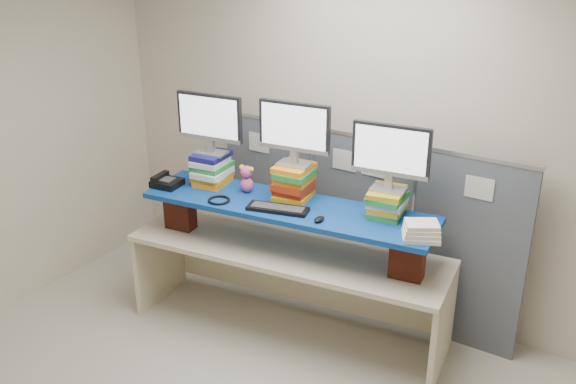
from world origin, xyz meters
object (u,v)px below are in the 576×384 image
Objects in this scene: desk_phone at (166,182)px; blue_board at (288,207)px; desk at (288,265)px; keyboard at (278,209)px; monitor_center at (294,130)px; monitor_right at (391,154)px; monitor_left at (210,120)px.

blue_board is at bearing 4.37° from desk_phone.
desk is 0.53m from keyboard.
monitor_center is 2.33× the size of desk_phone.
desk_phone is (-1.68, -0.41, -0.43)m from monitor_right.
monitor_left is 0.70m from monitor_center.
monitor_center is (0.70, 0.09, 0.02)m from monitor_left.
desk_phone is at bearing -147.41° from monitor_left.
monitor_left is 1.42m from monitor_right.
desk is at bearing 4.37° from desk_phone.
blue_board is 9.40× the size of desk_phone.
desk_phone is (-0.99, -0.20, 0.54)m from desk.
desk_phone is at bearing -175.76° from blue_board.
blue_board is 0.90m from monitor_left.
monitor_right is 1.17× the size of keyboard.
keyboard is at bearing -19.27° from monitor_left.
monitor_center is at bearing 92.75° from desk.
monitor_right is (1.41, 0.18, -0.05)m from monitor_left.
monitor_right reaches higher than desk.
desk is 4.63× the size of monitor_center.
desk is at bearing -9.49° from monitor_left.
keyboard is (0.71, -0.15, -0.50)m from monitor_left.
monitor_left reaches higher than blue_board.
monitor_left is 2.33× the size of desk_phone.
monitor_left is 1.00× the size of monitor_center.
monitor_right is 2.33× the size of desk_phone.
desk_phone reaches higher than desk.
monitor_center is 1.14m from desk_phone.
monitor_center reaches higher than monitor_left.
desk_phone is at bearing -175.76° from desk.
monitor_center reaches higher than keyboard.
keyboard is at bearing -2.53° from desk_phone.
monitor_left reaches higher than monitor_right.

